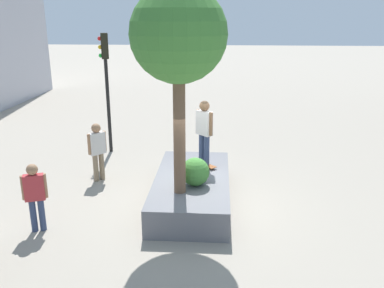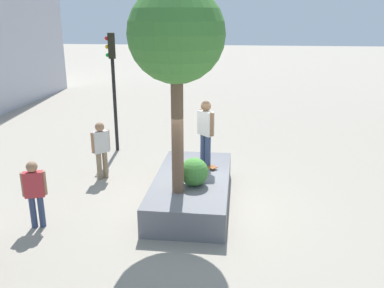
{
  "view_description": "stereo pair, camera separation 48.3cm",
  "coord_description": "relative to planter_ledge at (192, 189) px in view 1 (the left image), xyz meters",
  "views": [
    {
      "loc": [
        -9.62,
        -0.53,
        4.71
      ],
      "look_at": [
        0.23,
        0.13,
        1.59
      ],
      "focal_mm": 38.12,
      "sensor_mm": 36.0,
      "label": 1
    },
    {
      "loc": [
        -9.58,
        -1.01,
        4.71
      ],
      "look_at": [
        0.23,
        0.13,
        1.59
      ],
      "focal_mm": 38.12,
      "sensor_mm": 36.0,
      "label": 2
    }
  ],
  "objects": [
    {
      "name": "traffic_light_corner",
      "position": [
        3.96,
        3.22,
        2.51
      ],
      "size": [
        0.34,
        0.37,
        4.16
      ],
      "color": "black",
      "rests_on": "ground"
    },
    {
      "name": "planter_ledge",
      "position": [
        0.0,
        0.0,
        0.0
      ],
      "size": [
        4.09,
        1.92,
        0.69
      ],
      "primitive_type": "cube",
      "color": "slate",
      "rests_on": "ground"
    },
    {
      "name": "boxwood_shrub",
      "position": [
        -0.53,
        -0.11,
        0.7
      ],
      "size": [
        0.7,
        0.7,
        0.7
      ],
      "primitive_type": "sphere",
      "color": "#3D7A33",
      "rests_on": "planter_ledge"
    },
    {
      "name": "ground_plane",
      "position": [
        -0.23,
        -0.13,
        -0.35
      ],
      "size": [
        120.0,
        120.0,
        0.0
      ],
      "primitive_type": "plane",
      "color": "#9E9384"
    },
    {
      "name": "skateboarder",
      "position": [
        0.8,
        -0.28,
        1.45
      ],
      "size": [
        0.48,
        0.48,
        1.79
      ],
      "color": "navy",
      "rests_on": "skateboard"
    },
    {
      "name": "bystander_watching",
      "position": [
        1.28,
        2.87,
        0.66
      ],
      "size": [
        0.47,
        0.47,
        1.75
      ],
      "color": "#847056",
      "rests_on": "ground"
    },
    {
      "name": "passerby_with_bag",
      "position": [
        -1.77,
        3.4,
        0.59
      ],
      "size": [
        0.31,
        0.53,
        1.62
      ],
      "color": "navy",
      "rests_on": "ground"
    },
    {
      "name": "plaza_tree",
      "position": [
        -0.95,
        0.22,
        3.93
      ],
      "size": [
        2.11,
        2.11,
        4.69
      ],
      "color": "brown",
      "rests_on": "planter_ledge"
    },
    {
      "name": "skateboard",
      "position": [
        0.8,
        -0.28,
        0.4
      ],
      "size": [
        0.7,
        0.73,
        0.07
      ],
      "color": "brown",
      "rests_on": "planter_ledge"
    }
  ]
}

